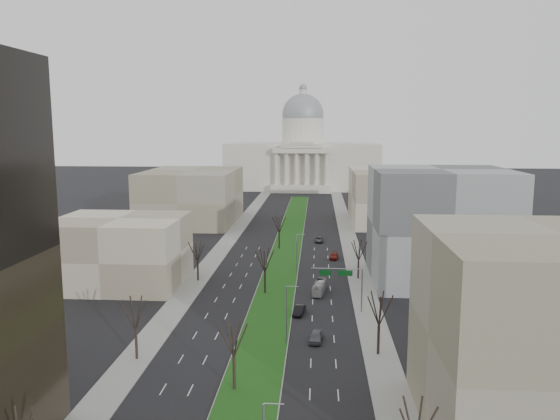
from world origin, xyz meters
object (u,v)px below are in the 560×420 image
at_px(car_grey_near, 316,336).
at_px(box_van, 319,287).
at_px(car_black, 299,310).
at_px(car_grey_far, 319,240).
at_px(car_red, 334,256).

bearing_deg(car_grey_near, box_van, 96.52).
height_order(car_black, box_van, box_van).
height_order(car_grey_near, box_van, box_van).
xyz_separation_m(car_black, car_grey_far, (3.59, 61.31, -0.07)).
height_order(car_black, car_grey_far, car_black).
xyz_separation_m(car_black, car_red, (7.27, 41.40, -0.06)).
relative_size(car_grey_near, car_red, 0.97).
bearing_deg(car_black, car_grey_near, -66.48).
xyz_separation_m(car_grey_far, box_van, (-0.03, -48.47, 0.44)).
bearing_deg(car_red, car_grey_near, -88.02).
bearing_deg(box_van, car_black, -97.66).
xyz_separation_m(car_red, box_van, (-3.71, -28.57, 0.43)).
height_order(car_grey_near, car_red, car_grey_near).
xyz_separation_m(car_red, car_grey_far, (-3.68, 19.90, -0.01)).
relative_size(car_grey_near, box_van, 0.58).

